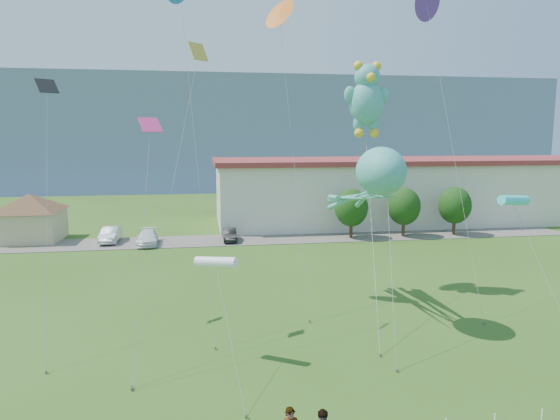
# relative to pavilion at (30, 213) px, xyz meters

# --- Properties ---
(ground) EXTENTS (160.00, 160.00, 0.00)m
(ground) POSITION_rel_pavilion_xyz_m (24.00, -38.00, -3.02)
(ground) COLOR #325618
(ground) RESTS_ON ground
(parking_strip) EXTENTS (70.00, 6.00, 0.06)m
(parking_strip) POSITION_rel_pavilion_xyz_m (24.00, -3.00, -2.99)
(parking_strip) COLOR #59544C
(parking_strip) RESTS_ON ground
(hill_ridge) EXTENTS (160.00, 50.00, 25.00)m
(hill_ridge) POSITION_rel_pavilion_xyz_m (24.00, 82.00, 9.48)
(hill_ridge) COLOR slate
(hill_ridge) RESTS_ON ground
(pavilion) EXTENTS (9.20, 9.20, 5.00)m
(pavilion) POSITION_rel_pavilion_xyz_m (0.00, 0.00, 0.00)
(pavilion) COLOR tan
(pavilion) RESTS_ON ground
(warehouse) EXTENTS (61.00, 15.00, 8.20)m
(warehouse) POSITION_rel_pavilion_xyz_m (50.00, 6.00, 1.10)
(warehouse) COLOR beige
(warehouse) RESTS_ON ground
(tree_near) EXTENTS (3.60, 3.60, 5.47)m
(tree_near) POSITION_rel_pavilion_xyz_m (34.00, -4.00, 0.36)
(tree_near) COLOR #3F2B19
(tree_near) RESTS_ON ground
(tree_mid) EXTENTS (3.60, 3.60, 5.47)m
(tree_mid) POSITION_rel_pavilion_xyz_m (40.00, -4.00, 0.36)
(tree_mid) COLOR #3F2B19
(tree_mid) RESTS_ON ground
(tree_far) EXTENTS (3.60, 3.60, 5.47)m
(tree_far) POSITION_rel_pavilion_xyz_m (46.00, -4.00, 0.36)
(tree_far) COLOR #3F2B19
(tree_far) RESTS_ON ground
(parked_car_silver) EXTENTS (1.78, 4.80, 1.57)m
(parked_car_silver) POSITION_rel_pavilion_xyz_m (8.46, -2.20, -2.18)
(parked_car_silver) COLOR silver
(parked_car_silver) RESTS_ON parking_strip
(parked_car_white) EXTENTS (2.17, 4.97, 1.42)m
(parked_car_white) POSITION_rel_pavilion_xyz_m (12.43, -3.94, -2.25)
(parked_car_white) COLOR white
(parked_car_white) RESTS_ON parking_strip
(parked_car_black) EXTENTS (1.41, 3.95, 1.30)m
(parked_car_black) POSITION_rel_pavilion_xyz_m (20.85, -3.54, -2.32)
(parked_car_black) COLOR black
(parked_car_black) RESTS_ON parking_strip
(octopus_kite) EXTENTS (2.72, 12.30, 10.46)m
(octopus_kite) POSITION_rel_pavilion_xyz_m (27.95, -27.75, 5.33)
(octopus_kite) COLOR teal
(octopus_kite) RESTS_ON ground
(teddy_bear_kite) EXTENTS (4.30, 12.02, 16.10)m
(teddy_bear_kite) POSITION_rel_pavilion_xyz_m (29.41, -21.90, 10.65)
(teddy_bear_kite) COLOR teal
(teddy_bear_kite) RESTS_ON ground
(small_kite_black) EXTENTS (1.93, 8.23, 14.31)m
(small_kite_black) POSITION_rel_pavilion_xyz_m (9.60, -25.60, 9.05)
(small_kite_black) COLOR black
(small_kite_black) RESTS_ON ground
(small_kite_white) EXTENTS (1.24, 6.62, 5.44)m
(small_kite_white) POSITION_rel_pavilion_xyz_m (18.67, -31.91, 1.94)
(small_kite_white) COLOR white
(small_kite_white) RESTS_ON ground
(small_kite_yellow) EXTENTS (3.89, 8.20, 16.05)m
(small_kite_yellow) POSITION_rel_pavilion_xyz_m (17.61, -27.94, 10.45)
(small_kite_yellow) COLOR gold
(small_kite_yellow) RESTS_ON ground
(small_kite_purple) EXTENTS (1.80, 9.81, 21.15)m
(small_kite_purple) POSITION_rel_pavilion_xyz_m (34.17, -20.77, 16.87)
(small_kite_purple) COLOR #672EBB
(small_kite_purple) RESTS_ON ground
(small_kite_pink) EXTENTS (1.29, 7.22, 12.07)m
(small_kite_pink) POSITION_rel_pavilion_xyz_m (15.35, -28.49, 7.24)
(small_kite_pink) COLOR #D72F78
(small_kite_pink) RESTS_ON ground
(small_kite_orange) EXTENTS (1.80, 8.57, 20.14)m
(small_kite_orange) POSITION_rel_pavilion_xyz_m (23.68, -20.06, 15.92)
(small_kite_orange) COLOR orange
(small_kite_orange) RESTS_ON ground
(small_kite_cyan) EXTENTS (1.10, 6.67, 8.16)m
(small_kite_cyan) POSITION_rel_pavilion_xyz_m (34.14, -32.05, 4.64)
(small_kite_cyan) COLOR #32E5E3
(small_kite_cyan) RESTS_ON ground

